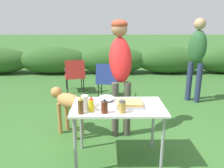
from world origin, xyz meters
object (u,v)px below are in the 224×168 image
Objects in this scene: plate_stack at (88,104)px; folding_table at (118,112)px; standing_person_in_gray_fleece at (197,52)px; camp_chair_near_hedge at (75,74)px; dog at (68,103)px; camp_chair_green_behind_table at (108,79)px; mustard_bottle at (91,104)px; beer_bottle at (81,105)px; mixing_bowl at (106,98)px; bbq_sauce_bottle at (104,106)px; food_tray at (129,103)px; spice_jar at (122,107)px; standing_person_in_dark_puffer at (120,63)px; paper_cup_stack at (85,103)px.

folding_table is at bearing -3.35° from plate_stack.
standing_person_in_gray_fleece is 2.86m from camp_chair_near_hedge.
folding_table is at bearing -94.83° from dog.
camp_chair_green_behind_table is at bearing 84.68° from plate_stack.
beer_bottle reaches higher than mustard_bottle.
mixing_bowl is 0.39m from bbq_sauce_bottle.
mustard_bottle is 0.24× the size of dog.
standing_person_in_gray_fleece is at bearing 51.08° from bbq_sauce_bottle.
bbq_sauce_bottle is at bearing -108.95° from dog.
plate_stack reaches higher than dog.
mixing_bowl reaches higher than food_tray.
mustard_bottle is (-0.16, -0.34, 0.05)m from mixing_bowl.
spice_jar is at bearing -86.23° from camp_chair_near_hedge.
mixing_bowl is (0.21, 0.16, 0.01)m from plate_stack.
standing_person_in_dark_puffer is 2.41× the size of dog.
mustard_bottle reaches higher than bbq_sauce_bottle.
camp_chair_near_hedge is (-0.96, 2.83, -0.20)m from folding_table.
dog is at bearing 179.43° from standing_person_in_dark_puffer.
folding_table is 0.26m from mixing_bowl.
beer_bottle reaches higher than camp_chair_green_behind_table.
standing_person_in_gray_fleece is (2.11, 2.14, 0.33)m from plate_stack.
paper_cup_stack is (-0.38, -0.14, 0.17)m from folding_table.
standing_person_in_dark_puffer is at bearing 85.49° from folding_table.
plate_stack is 1.61× the size of spice_jar.
camp_chair_green_behind_table is at bearing -44.90° from camp_chair_near_hedge.
mixing_bowl is at bearing 53.40° from paper_cup_stack.
standing_person_in_gray_fleece is (1.62, 2.15, 0.32)m from food_tray.
bbq_sauce_bottle is at bearing -81.45° from camp_chair_green_behind_table.
spice_jar is 1.02m from standing_person_in_dark_puffer.
folding_table is 7.61× the size of spice_jar.
beer_bottle is 0.28× the size of dog.
camp_chair_near_hedge is (-0.21, 2.13, -0.04)m from dog.
standing_person_in_dark_puffer reaches higher than mixing_bowl.
standing_person_in_gray_fleece reaches higher than camp_chair_green_behind_table.
plate_stack is at bearing -124.73° from standing_person_in_dark_puffer.
plate_stack is (-0.36, 0.02, 0.10)m from folding_table.
mustard_bottle is (-0.34, 0.05, 0.01)m from spice_jar.
camp_chair_green_behind_table reaches higher than mixing_bowl.
camp_chair_green_behind_table is at bearing 93.49° from folding_table.
mixing_bowl reaches higher than dog.
paper_cup_stack is 0.24× the size of dog.
dog is at bearing 116.98° from mustard_bottle.
dog is at bearing 141.62° from food_tray.
camp_chair_near_hedge is at bearing 107.04° from mixing_bowl.
standing_person_in_gray_fleece is (1.91, 2.37, 0.27)m from bbq_sauce_bottle.
standing_person_in_gray_fleece is at bearing 47.70° from beer_bottle.
food_tray is 0.24m from spice_jar.
standing_person_in_gray_fleece is 2.95m from dog.
food_tray is at bearing -90.00° from standing_person_in_dark_puffer.
bbq_sauce_bottle is (0.26, 0.02, -0.02)m from beer_bottle.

